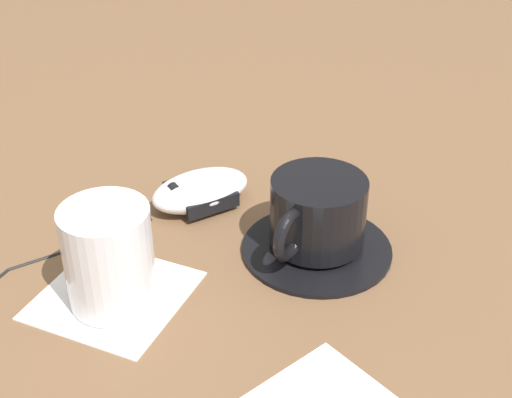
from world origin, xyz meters
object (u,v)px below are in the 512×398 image
coffee_cup (317,212)px  drinking_glass (109,257)px  computer_mouse (200,190)px  saucer (317,247)px

coffee_cup → drinking_glass: size_ratio=1.31×
computer_mouse → saucer: bearing=-102.9°
coffee_cup → drinking_glass: bearing=135.6°
coffee_cup → computer_mouse: bearing=77.9°
coffee_cup → drinking_glass: drinking_glass is taller
coffee_cup → computer_mouse: size_ratio=0.98×
saucer → drinking_glass: 0.18m
coffee_cup → computer_mouse: coffee_cup is taller
saucer → drinking_glass: bearing=134.6°
saucer → drinking_glass: drinking_glass is taller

